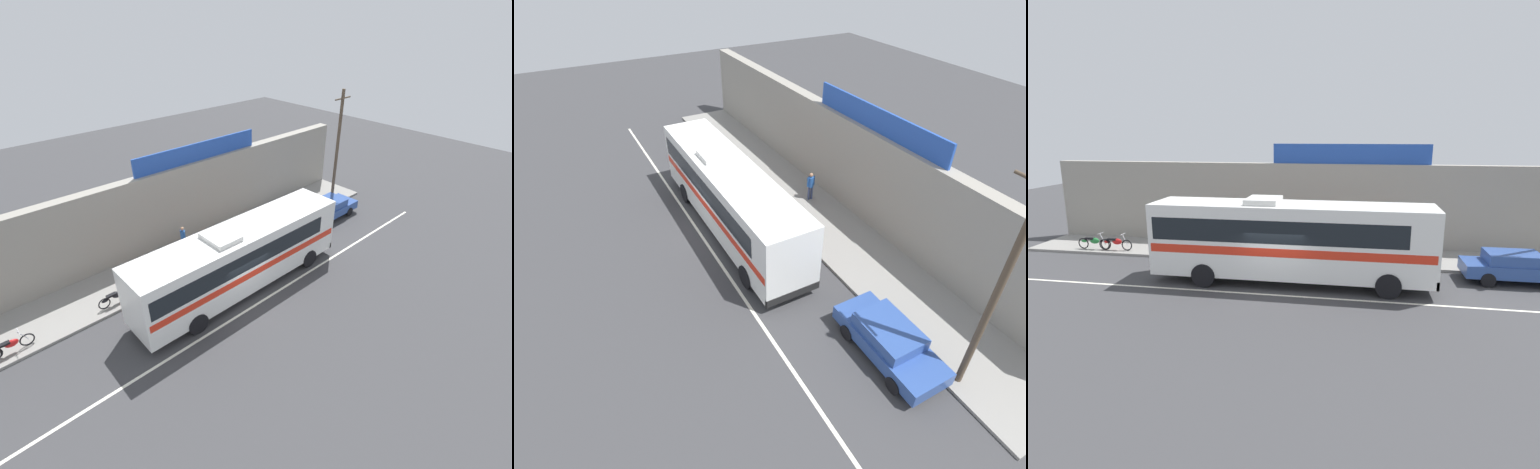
% 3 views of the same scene
% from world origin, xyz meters
% --- Properties ---
extents(ground_plane, '(70.00, 70.00, 0.00)m').
position_xyz_m(ground_plane, '(0.00, 0.00, 0.00)').
color(ground_plane, '#3A3A3D').
extents(sidewalk_slab, '(30.00, 3.60, 0.14)m').
position_xyz_m(sidewalk_slab, '(0.00, 5.20, 0.07)').
color(sidewalk_slab, gray).
rests_on(sidewalk_slab, ground_plane).
extents(storefront_facade, '(30.00, 0.70, 4.80)m').
position_xyz_m(storefront_facade, '(0.00, 7.35, 2.40)').
color(storefront_facade, gray).
rests_on(storefront_facade, ground_plane).
extents(storefront_billboard, '(8.70, 0.12, 1.10)m').
position_xyz_m(storefront_billboard, '(2.82, 7.35, 5.35)').
color(storefront_billboard, '#234CAD').
rests_on(storefront_billboard, storefront_facade).
extents(road_center_stripe, '(30.00, 0.14, 0.01)m').
position_xyz_m(road_center_stripe, '(0.00, -0.80, 0.00)').
color(road_center_stripe, silver).
rests_on(road_center_stripe, ground_plane).
extents(intercity_bus, '(12.14, 2.59, 3.78)m').
position_xyz_m(intercity_bus, '(0.43, 0.80, 2.07)').
color(intercity_bus, white).
rests_on(intercity_bus, ground_plane).
extents(parked_car, '(4.34, 1.87, 1.37)m').
position_xyz_m(parked_car, '(10.21, 2.55, 0.74)').
color(parked_car, '#2D4C93').
rests_on(parked_car, ground_plane).
extents(motorcycle_red, '(1.94, 0.56, 0.94)m').
position_xyz_m(motorcycle_red, '(-5.04, 3.94, 0.57)').
color(motorcycle_red, black).
rests_on(motorcycle_red, sidewalk_slab).
extents(motorcycle_blue, '(1.89, 0.56, 0.94)m').
position_xyz_m(motorcycle_blue, '(-9.85, 3.98, 0.57)').
color(motorcycle_blue, black).
rests_on(motorcycle_blue, sidewalk_slab).
extents(motorcycle_purple, '(1.91, 0.56, 0.94)m').
position_xyz_m(motorcycle_purple, '(-11.18, 3.94, 0.57)').
color(motorcycle_purple, black).
rests_on(motorcycle_purple, sidewalk_slab).
extents(pedestrian_near_shop, '(0.30, 0.48, 1.62)m').
position_xyz_m(pedestrian_near_shop, '(0.16, 5.73, 1.08)').
color(pedestrian_near_shop, navy).
rests_on(pedestrian_near_shop, sidewalk_slab).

